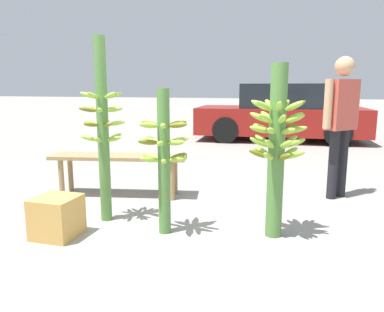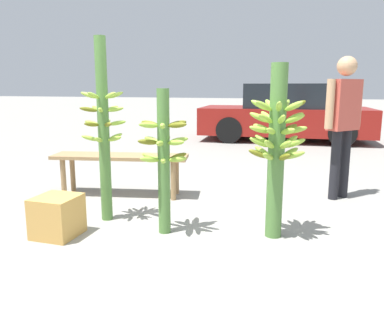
{
  "view_description": "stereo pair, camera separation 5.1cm",
  "coord_description": "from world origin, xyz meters",
  "views": [
    {
      "loc": [
        1.03,
        -2.79,
        1.28
      ],
      "look_at": [
        0.1,
        0.37,
        0.67
      ],
      "focal_mm": 35.0,
      "sensor_mm": 36.0,
      "label": 1
    },
    {
      "loc": [
        1.08,
        -2.77,
        1.28
      ],
      "look_at": [
        0.1,
        0.37,
        0.67
      ],
      "focal_mm": 35.0,
      "sensor_mm": 36.0,
      "label": 2
    }
  ],
  "objects": [
    {
      "name": "banana_stalk_right",
      "position": [
        0.84,
        0.37,
        0.8
      ],
      "size": [
        0.48,
        0.48,
        1.47
      ],
      "color": "#4C7A38",
      "rests_on": "ground_plane"
    },
    {
      "name": "market_bench",
      "position": [
        -1.01,
        1.1,
        0.42
      ],
      "size": [
        1.62,
        0.67,
        0.49
      ],
      "rotation": [
        0.0,
        0.0,
        0.2
      ],
      "color": "#99754C",
      "rests_on": "ground_plane"
    },
    {
      "name": "ground_plane",
      "position": [
        0.0,
        0.0,
        0.0
      ],
      "size": [
        80.0,
        80.0,
        0.0
      ],
      "primitive_type": "plane",
      "color": "gray"
    },
    {
      "name": "banana_stalk_center",
      "position": [
        -0.09,
        0.17,
        0.69
      ],
      "size": [
        0.46,
        0.46,
        1.26
      ],
      "color": "#4C7A38",
      "rests_on": "ground_plane"
    },
    {
      "name": "parked_car",
      "position": [
        0.57,
        6.51,
        0.65
      ],
      "size": [
        4.05,
        2.0,
        1.35
      ],
      "rotation": [
        0.0,
        0.0,
        1.64
      ],
      "color": "maroon",
      "rests_on": "ground_plane"
    },
    {
      "name": "produce_crate",
      "position": [
        -0.95,
        -0.18,
        0.18
      ],
      "size": [
        0.35,
        0.35,
        0.35
      ],
      "color": "#C69347",
      "rests_on": "ground_plane"
    },
    {
      "name": "vendor_person",
      "position": [
        1.45,
        1.75,
        0.97
      ],
      "size": [
        0.44,
        0.47,
        1.61
      ],
      "rotation": [
        0.0,
        0.0,
        0.83
      ],
      "color": "black",
      "rests_on": "ground_plane"
    },
    {
      "name": "banana_stalk_left",
      "position": [
        -0.75,
        0.32,
        0.89
      ],
      "size": [
        0.42,
        0.42,
        1.73
      ],
      "color": "#4C7A38",
      "rests_on": "ground_plane"
    }
  ]
}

